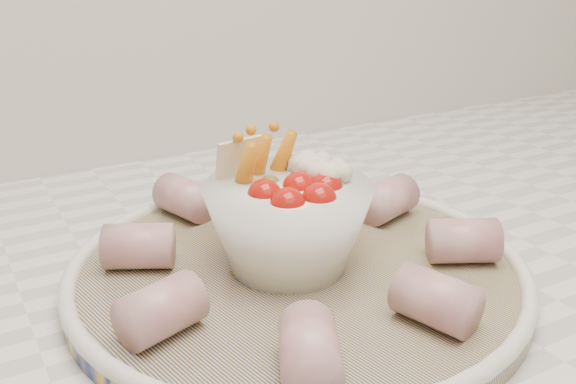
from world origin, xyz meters
TOP-DOWN VIEW (x-y plane):
  - serving_platter at (0.08, 1.41)m, footprint 0.41×0.41m
  - veggie_bowl at (0.07, 1.41)m, footprint 0.12×0.12m
  - cured_meat_rolls at (0.07, 1.41)m, footprint 0.29×0.31m

SIDE VIEW (x-z plane):
  - serving_platter at x=0.08m, z-range 0.92..0.94m
  - cured_meat_rolls at x=0.07m, z-range 0.93..0.97m
  - veggie_bowl at x=0.07m, z-range 0.92..1.02m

